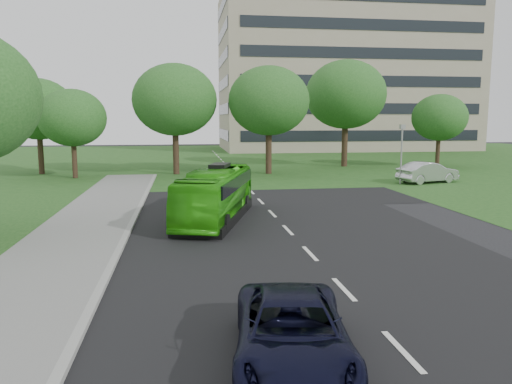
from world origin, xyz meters
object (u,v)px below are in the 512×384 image
Objects in this scene: tree_park_b at (175,100)px; bus at (216,195)px; tree_park_c at (269,101)px; suv at (292,333)px; camera_pole at (402,146)px; office_building at (343,73)px; tree_park_d at (346,95)px; sedan at (428,172)px; tree_park_a at (72,118)px; tree_park_e at (440,118)px; tree_park_f at (38,109)px.

tree_park_b is 1.08× the size of bus.
tree_park_c is at bearing -5.70° from tree_park_b.
tree_park_c is 1.94× the size of suv.
office_building is at bearing 66.56° from camera_pole.
tree_park_d is at bearing -107.49° from office_building.
camera_pole reaches higher than sedan.
camera_pole is at bearing -16.60° from tree_park_a.
tree_park_f reaches higher than tree_park_e.
tree_park_e is at bearing -90.27° from office_building.
tree_park_a reaches higher than suv.
office_building is at bearing 40.72° from tree_park_f.
tree_park_c is 36.44m from suv.
sedan is at bearing -24.92° from tree_park_b.
office_building is 41.64m from tree_park_c.
tree_park_c is 20.75m from tree_park_f.
tree_park_f is (-39.24, -1.29, 0.73)m from tree_park_e.
tree_park_b is at bearing -173.26° from tree_park_e.
camera_pole is at bearing -102.43° from office_building.
tree_park_d is (-9.71, -30.81, -5.01)m from office_building.
tree_park_b reaches higher than tree_park_a.
tree_park_b reaches higher than tree_park_f.
tree_park_e is (9.55, -1.81, -2.36)m from tree_park_d.
camera_pole is (-9.99, -45.35, -9.55)m from office_building.
sedan is (2.15, -14.15, -6.66)m from tree_park_d.
bus is (2.22, -21.29, -5.39)m from tree_park_b.
bus is (-6.16, -20.45, -5.32)m from tree_park_c.
tree_park_e reaches higher than bus.
tree_park_f is at bearing 53.98° from sedan.
camera_pole is (15.01, 11.76, 1.67)m from bus.
suv is 1.09× the size of camera_pole.
tree_park_f is 34.07m from sedan.
tree_park_e is at bearing -10.74° from tree_park_d.
tree_park_a is (-35.69, -37.69, -7.42)m from office_building.
office_building is 4.66× the size of tree_park_f.
bus is at bearing -61.17° from tree_park_a.
tree_park_a is 26.99m from tree_park_d.
tree_park_f is at bearing -174.03° from tree_park_d.
tree_park_a is 0.87× the size of tree_park_f.
tree_park_a reaches higher than sedan.
tree_park_a is 0.77× the size of tree_park_c.
tree_park_e is (27.07, 3.20, -1.55)m from tree_park_b.
bus is at bearing -106.78° from tree_park_c.
camera_pole is at bearing -44.49° from tree_park_c.
tree_park_d is at bearing 14.82° from tree_park_a.
office_building is 77.11m from suv.
bus is 1.83× the size of suv.
tree_park_c is 1.13× the size of tree_park_f.
office_building reaches higher than tree_park_f.
tree_park_a is 16.95m from tree_park_c.
suv is at bearing -129.34° from camera_pole.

